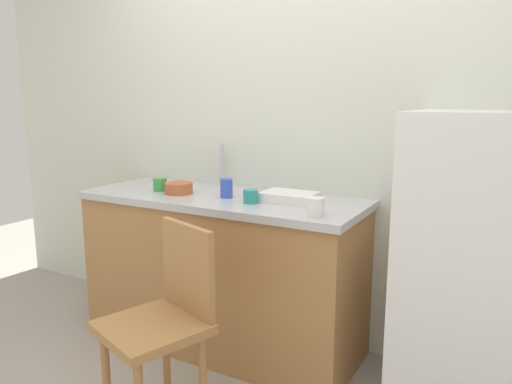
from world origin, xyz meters
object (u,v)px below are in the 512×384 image
object	(u,v)px
chair	(164,317)
cup_green	(160,184)
cup_teal	(251,196)
cup_blue	(226,188)
cup_white	(315,207)
dish_tray	(290,197)
refrigerator	(466,268)
terracotta_bowl	(179,188)

from	to	relation	value
chair	cup_green	world-z (taller)	cup_green
cup_teal	cup_green	distance (m)	0.64
cup_blue	cup_green	world-z (taller)	cup_blue
cup_white	dish_tray	bearing A→B (deg)	135.55
refrigerator	cup_blue	distance (m)	1.25
dish_tray	cup_blue	distance (m)	0.36
chair	cup_teal	xyz separation A→B (m)	(0.07, 0.63, 0.43)
cup_white	cup_green	xyz separation A→B (m)	(-1.04, 0.15, -0.01)
refrigerator	cup_teal	bearing A→B (deg)	-174.55
cup_teal	refrigerator	bearing A→B (deg)	5.45
cup_green	dish_tray	bearing A→B (deg)	6.30
chair	refrigerator	bearing A→B (deg)	52.61
cup_teal	cup_blue	world-z (taller)	cup_blue
chair	dish_tray	distance (m)	0.90
terracotta_bowl	cup_blue	xyz separation A→B (m)	(0.30, 0.03, 0.02)
refrigerator	chair	xyz separation A→B (m)	(-1.11, -0.73, -0.19)
cup_teal	cup_green	world-z (taller)	cup_green
refrigerator	cup_teal	size ratio (longest dim) A/B	17.69
dish_tray	cup_blue	bearing A→B (deg)	-168.46
refrigerator	terracotta_bowl	size ratio (longest dim) A/B	8.59
terracotta_bowl	cup_green	bearing A→B (deg)	173.69
cup_green	chair	bearing A→B (deg)	-49.54
chair	terracotta_bowl	bearing A→B (deg)	142.04
cup_blue	chair	bearing A→B (deg)	-80.18
dish_tray	cup_blue	world-z (taller)	cup_blue
cup_white	cup_teal	distance (m)	0.42
chair	dish_tray	bearing A→B (deg)	92.53
cup_white	cup_green	world-z (taller)	cup_white
terracotta_bowl	cup_teal	distance (m)	0.49
chair	cup_blue	xyz separation A→B (m)	(-0.12, 0.69, 0.44)
dish_tray	cup_white	size ratio (longest dim) A/B	3.24
dish_tray	terracotta_bowl	xyz separation A→B (m)	(-0.65, -0.11, 0.01)
cup_teal	terracotta_bowl	bearing A→B (deg)	176.99
dish_tray	cup_green	world-z (taller)	cup_green
dish_tray	cup_teal	world-z (taller)	cup_teal
chair	cup_white	bearing A→B (deg)	67.26
refrigerator	cup_teal	world-z (taller)	refrigerator
cup_teal	cup_green	size ratio (longest dim) A/B	0.95
dish_tray	cup_teal	distance (m)	0.21
dish_tray	cup_teal	size ratio (longest dim) A/B	3.61
dish_tray	cup_white	xyz separation A→B (m)	(0.24, -0.24, 0.02)
chair	cup_blue	distance (m)	0.83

